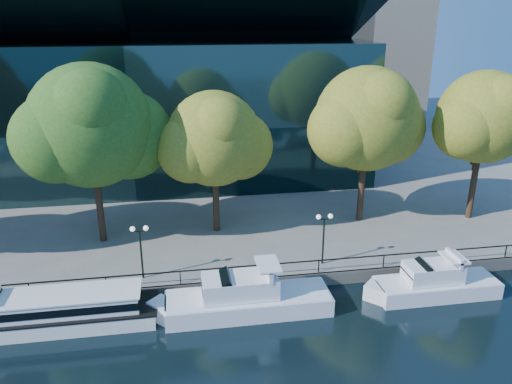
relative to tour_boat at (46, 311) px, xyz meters
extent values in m
plane|color=black|center=(8.51, -0.96, -1.16)|extent=(160.00, 160.00, 0.00)
cube|color=slate|center=(8.51, 35.54, -0.66)|extent=(90.00, 67.00, 1.00)
cube|color=#47443F|center=(8.51, 2.09, -0.66)|extent=(90.00, 0.25, 1.00)
cube|color=black|center=(8.51, 2.29, 0.79)|extent=(88.20, 0.08, 0.08)
cube|color=black|center=(8.51, 2.29, 0.29)|extent=(0.07, 0.07, 0.90)
cube|color=black|center=(4.51, 31.04, 6.84)|extent=(50.00, 24.00, 16.00)
cube|color=black|center=(4.51, 27.04, 16.34)|extent=(50.00, 17.14, 7.86)
cube|color=white|center=(0.33, 0.00, -0.65)|extent=(12.98, 3.15, 1.02)
cube|color=black|center=(0.33, 0.00, -0.12)|extent=(13.24, 3.21, 0.11)
cube|color=white|center=(0.79, 0.00, 0.46)|extent=(10.12, 2.58, 1.11)
cube|color=black|center=(0.79, 0.00, 0.51)|extent=(10.25, 2.65, 0.51)
cube|color=white|center=(0.79, 0.00, 1.06)|extent=(10.38, 2.71, 0.09)
cube|color=white|center=(12.91, -0.43, -0.54)|extent=(10.96, 3.13, 1.25)
cube|color=white|center=(7.43, -0.43, -0.54)|extent=(2.40, 2.40, 1.25)
cube|color=white|center=(12.91, -0.43, 0.11)|extent=(10.74, 3.07, 0.08)
cube|color=white|center=(12.36, -0.43, 0.87)|extent=(4.93, 2.35, 1.36)
cube|color=black|center=(10.93, -0.43, 0.98)|extent=(2.16, 2.25, 1.71)
cube|color=white|center=(14.22, -0.43, 1.86)|extent=(0.26, 2.44, 0.84)
cube|color=white|center=(14.22, -0.43, 2.28)|extent=(1.46, 2.44, 0.16)
cube|color=white|center=(26.35, -0.50, -0.59)|extent=(8.63, 2.68, 1.15)
cube|color=white|center=(22.04, -0.50, -0.59)|extent=(2.11, 2.11, 1.15)
cube|color=white|center=(26.35, -0.50, 0.01)|extent=(8.45, 2.63, 0.08)
cube|color=white|center=(25.92, -0.50, 0.71)|extent=(3.88, 2.01, 1.25)
cube|color=black|center=(24.80, -0.50, 0.80)|extent=(1.75, 1.93, 1.45)
cube|color=white|center=(27.38, -0.50, 1.62)|extent=(0.24, 2.09, 0.77)
cube|color=white|center=(27.38, -0.50, 1.71)|extent=(1.34, 2.09, 0.14)
cylinder|color=black|center=(2.31, 10.40, 3.72)|extent=(0.56, 0.56, 7.77)
cylinder|color=black|center=(2.81, 10.60, 6.77)|extent=(1.22, 1.86, 3.88)
cylinder|color=black|center=(1.91, 10.10, 6.49)|extent=(1.12, 1.27, 3.47)
sphere|color=#295219|center=(2.31, 10.40, 9.54)|extent=(9.59, 9.59, 9.59)
sphere|color=#295219|center=(4.95, 11.84, 8.35)|extent=(7.19, 7.19, 7.19)
sphere|color=#295219|center=(-0.09, 9.44, 8.82)|extent=(6.71, 6.71, 6.71)
sphere|color=#295219|center=(2.79, 8.49, 11.22)|extent=(5.75, 5.75, 5.75)
cylinder|color=black|center=(11.82, 10.97, 3.10)|extent=(0.56, 0.56, 6.53)
cylinder|color=black|center=(12.32, 11.17, 5.67)|extent=(1.08, 1.61, 3.28)
cylinder|color=black|center=(11.42, 10.67, 5.44)|extent=(1.00, 1.12, 2.93)
sphere|color=#656B1C|center=(11.82, 10.97, 8.00)|extent=(7.85, 7.85, 7.85)
sphere|color=#656B1C|center=(13.98, 12.15, 7.02)|extent=(5.89, 5.89, 5.89)
sphere|color=#656B1C|center=(9.86, 10.18, 7.41)|extent=(5.49, 5.49, 5.49)
sphere|color=#656B1C|center=(12.21, 9.40, 9.37)|extent=(4.71, 4.71, 4.71)
cylinder|color=black|center=(24.91, 11.15, 3.57)|extent=(0.56, 0.56, 7.46)
cylinder|color=black|center=(25.41, 11.35, 6.50)|extent=(1.19, 1.80, 3.73)
cylinder|color=black|center=(24.51, 10.85, 6.23)|extent=(1.09, 1.23, 3.34)
sphere|color=#656B1C|center=(24.91, 11.15, 9.16)|extent=(8.94, 8.94, 8.94)
sphere|color=#656B1C|center=(27.36, 12.49, 8.04)|extent=(6.70, 6.70, 6.70)
sphere|color=#656B1C|center=(22.67, 10.26, 8.49)|extent=(6.26, 6.26, 6.26)
sphere|color=#656B1C|center=(25.35, 9.36, 10.72)|extent=(5.36, 5.36, 5.36)
cylinder|color=black|center=(35.09, 10.04, 3.58)|extent=(0.56, 0.56, 7.49)
cylinder|color=black|center=(35.59, 10.24, 6.53)|extent=(1.19, 1.80, 3.75)
cylinder|color=black|center=(34.69, 9.74, 6.26)|extent=(1.09, 1.24, 3.35)
sphere|color=#656B1C|center=(35.09, 10.04, 9.20)|extent=(8.03, 8.03, 8.03)
sphere|color=#656B1C|center=(37.30, 11.24, 8.20)|extent=(6.03, 6.03, 6.03)
sphere|color=#656B1C|center=(33.08, 9.24, 8.60)|extent=(5.62, 5.62, 5.62)
sphere|color=#656B1C|center=(35.49, 8.43, 10.61)|extent=(4.82, 4.82, 4.82)
cylinder|color=black|center=(5.89, 3.54, 1.64)|extent=(0.14, 0.14, 3.60)
cube|color=black|center=(5.89, 3.54, 3.49)|extent=(0.90, 0.06, 0.06)
sphere|color=white|center=(5.44, 3.54, 3.69)|extent=(0.36, 0.36, 0.36)
sphere|color=white|center=(6.34, 3.54, 3.69)|extent=(0.36, 0.36, 0.36)
cylinder|color=black|center=(19.16, 3.54, 1.64)|extent=(0.14, 0.14, 3.60)
cube|color=black|center=(19.16, 3.54, 3.49)|extent=(0.90, 0.06, 0.06)
sphere|color=white|center=(18.71, 3.54, 3.69)|extent=(0.36, 0.36, 0.36)
sphere|color=white|center=(19.61, 3.54, 3.69)|extent=(0.36, 0.36, 0.36)
camera|label=1|loc=(8.78, -28.83, 17.86)|focal=35.00mm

